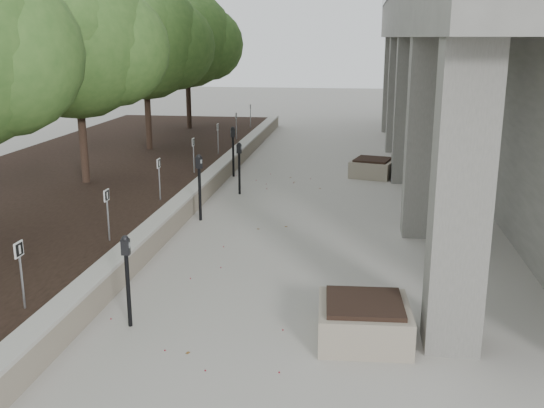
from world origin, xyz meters
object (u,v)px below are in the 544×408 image
Objects in this scene: crabapple_tree_4 at (146,65)px; parking_meter_4 at (239,168)px; crabapple_tree_5 at (187,60)px; parking_meter_2 at (128,281)px; parking_meter_5 at (233,152)px; parking_meter_3 at (200,188)px; planter_front at (364,320)px; planter_back at (372,168)px; crabapple_tree_3 at (78,74)px.

parking_meter_4 is at bearing -47.16° from crabapple_tree_4.
crabapple_tree_5 is 10.20m from parking_meter_4.
parking_meter_2 is (3.76, -17.03, -2.44)m from crabapple_tree_5.
parking_meter_4 is 0.92× the size of parking_meter_5.
planter_front is at bearing -33.84° from parking_meter_3.
crabapple_tree_5 is (0.00, 5.00, 0.00)m from crabapple_tree_4.
parking_meter_5 is at bearing 114.05° from parking_meter_3.
parking_meter_2 is at bearing -72.64° from crabapple_tree_4.
crabapple_tree_5 reaches higher than parking_meter_2.
crabapple_tree_4 is 3.61× the size of parking_meter_3.
parking_meter_3 is at bearing -126.83° from planter_back.
planter_front is (7.06, -7.00, -2.83)m from crabapple_tree_3.
parking_meter_5 is (3.25, 2.96, -2.38)m from crabapple_tree_3.
crabapple_tree_5 is at bearing 90.00° from crabapple_tree_3.
parking_meter_3 is at bearing -62.79° from crabapple_tree_4.
planter_front is (3.22, -7.86, -0.40)m from parking_meter_4.
parking_meter_3 is 4.62m from parking_meter_5.
crabapple_tree_4 reaches higher than parking_meter_5.
parking_meter_5 is 4.14m from planter_back.
crabapple_tree_5 is at bearing 99.72° from parking_meter_2.
parking_meter_5 reaches higher than planter_front.
crabapple_tree_4 reaches higher than parking_meter_2.
crabapple_tree_4 reaches higher than parking_meter_3.
crabapple_tree_3 reaches higher than parking_meter_3.
crabapple_tree_5 is 4.45× the size of planter_front.
crabapple_tree_3 is 4.00× the size of parking_meter_2.
planter_front is (7.06, -12.00, -2.83)m from crabapple_tree_4.
crabapple_tree_3 is 3.61× the size of parking_meter_3.
parking_meter_3 is at bearing -87.97° from parking_meter_4.
crabapple_tree_3 is at bearing -154.18° from planter_back.
planter_back is at bearing -11.28° from crabapple_tree_4.
crabapple_tree_4 is at bearing 104.63° from parking_meter_2.
planter_back is (0.26, 10.54, -0.02)m from planter_front.
planter_back is at bearing -41.43° from crabapple_tree_5.
parking_meter_5 reaches higher than parking_meter_4.
crabapple_tree_3 is 5.00m from parking_meter_5.
crabapple_tree_3 is at bearing 115.40° from parking_meter_2.
crabapple_tree_4 is at bearing 139.11° from parking_meter_3.
crabapple_tree_4 is 3.65× the size of parking_meter_5.
crabapple_tree_5 is at bearing 95.79° from parking_meter_5.
crabapple_tree_5 is 12.38m from parking_meter_3.
crabapple_tree_3 is 4.71× the size of planter_back.
parking_meter_2 is 10.01m from parking_meter_5.
crabapple_tree_3 reaches higher than planter_front.
parking_meter_2 is at bearing -179.39° from planter_front.
parking_meter_2 is 7.90m from parking_meter_4.
crabapple_tree_4 is at bearing 120.47° from planter_front.
planter_front is 1.06× the size of planter_back.
parking_meter_2 is 0.99× the size of parking_meter_4.
crabapple_tree_5 is (0.00, 10.00, 0.00)m from crabapple_tree_3.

